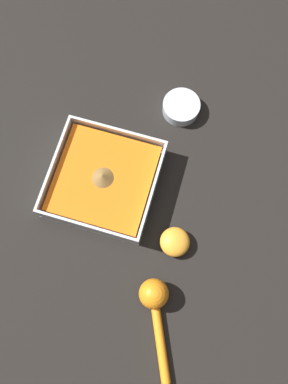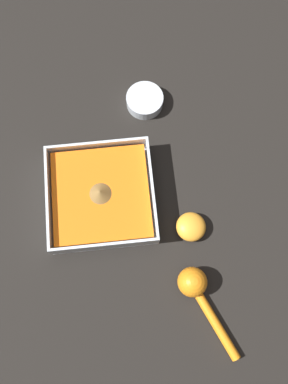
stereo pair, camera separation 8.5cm
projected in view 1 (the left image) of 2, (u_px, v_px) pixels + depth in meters
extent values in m
plane|color=black|center=(120.00, 195.00, 0.88)|extent=(4.00, 4.00, 0.00)
cube|color=silver|center=(105.00, 183.00, 0.88)|extent=(0.24, 0.24, 0.01)
cube|color=silver|center=(56.00, 166.00, 0.86)|extent=(0.24, 0.01, 0.05)
cube|color=silver|center=(152.00, 193.00, 0.84)|extent=(0.24, 0.01, 0.05)
cube|color=silver|center=(118.00, 134.00, 0.88)|extent=(0.01, 0.23, 0.05)
cube|color=silver|center=(87.00, 227.00, 0.82)|extent=(0.01, 0.23, 0.05)
cube|color=orange|center=(104.00, 180.00, 0.86)|extent=(0.22, 0.22, 0.04)
cone|color=brown|center=(103.00, 177.00, 0.83)|extent=(0.05, 0.05, 0.02)
cylinder|color=silver|center=(181.00, 107.00, 0.92)|extent=(0.09, 0.09, 0.03)
cylinder|color=brown|center=(181.00, 108.00, 0.92)|extent=(0.08, 0.08, 0.02)
sphere|color=orange|center=(154.00, 294.00, 0.79)|extent=(0.06, 0.06, 0.06)
cylinder|color=orange|center=(161.00, 345.00, 0.78)|extent=(0.14, 0.08, 0.02)
ellipsoid|color=orange|center=(175.00, 242.00, 0.83)|extent=(0.07, 0.07, 0.04)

